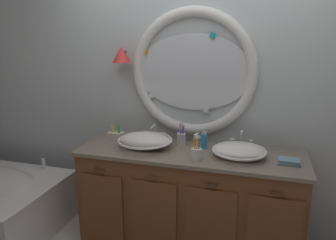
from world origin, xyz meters
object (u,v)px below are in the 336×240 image
at_px(sink_basin_right, 239,151).
at_px(toothbrush_holder_right, 197,153).
at_px(toothbrush_holder_left, 181,138).
at_px(soap_dispenser, 204,141).
at_px(sink_basin_left, 145,140).
at_px(toiletry_basket, 116,134).
at_px(folded_hand_towel, 289,161).

relative_size(sink_basin_right, toothbrush_holder_right, 1.99).
xyz_separation_m(toothbrush_holder_left, soap_dispenser, (0.21, -0.05, 0.01)).
bearing_deg(toothbrush_holder_left, soap_dispenser, -12.76).
height_order(sink_basin_left, soap_dispenser, soap_dispenser).
bearing_deg(toothbrush_holder_right, toiletry_basket, 157.99).
relative_size(sink_basin_left, toiletry_basket, 3.14).
relative_size(folded_hand_towel, toiletry_basket, 1.11).
height_order(toothbrush_holder_left, toothbrush_holder_right, same).
height_order(sink_basin_left, sink_basin_right, sink_basin_left).
relative_size(toothbrush_holder_right, folded_hand_towel, 1.29).
distance_m(toothbrush_holder_right, soap_dispenser, 0.28).
relative_size(sink_basin_left, soap_dispenser, 2.97).
height_order(sink_basin_left, folded_hand_towel, sink_basin_left).
distance_m(sink_basin_right, folded_hand_towel, 0.37).
xyz_separation_m(toothbrush_holder_left, toothbrush_holder_right, (0.20, -0.33, -0.00)).
distance_m(sink_basin_left, sink_basin_right, 0.79).
height_order(sink_basin_left, toothbrush_holder_right, toothbrush_holder_right).
height_order(folded_hand_towel, toiletry_basket, toiletry_basket).
bearing_deg(toiletry_basket, toothbrush_holder_left, -1.06).
bearing_deg(folded_hand_towel, toothbrush_holder_left, 167.08).
distance_m(sink_basin_left, folded_hand_towel, 1.16).
bearing_deg(toiletry_basket, soap_dispenser, -4.03).
bearing_deg(sink_basin_left, toothbrush_holder_left, 31.11).
relative_size(toothbrush_holder_left, soap_dispenser, 1.36).
bearing_deg(toiletry_basket, folded_hand_towel, -8.04).
relative_size(sink_basin_left, sink_basin_right, 1.10).
height_order(sink_basin_right, toothbrush_holder_left, toothbrush_holder_left).
height_order(soap_dispenser, toiletry_basket, soap_dispenser).
bearing_deg(toothbrush_holder_right, folded_hand_towel, 10.43).
bearing_deg(toothbrush_holder_right, soap_dispenser, 88.55).
bearing_deg(toothbrush_holder_right, toothbrush_holder_left, 121.95).
height_order(toothbrush_holder_left, soap_dispenser, toothbrush_holder_left).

